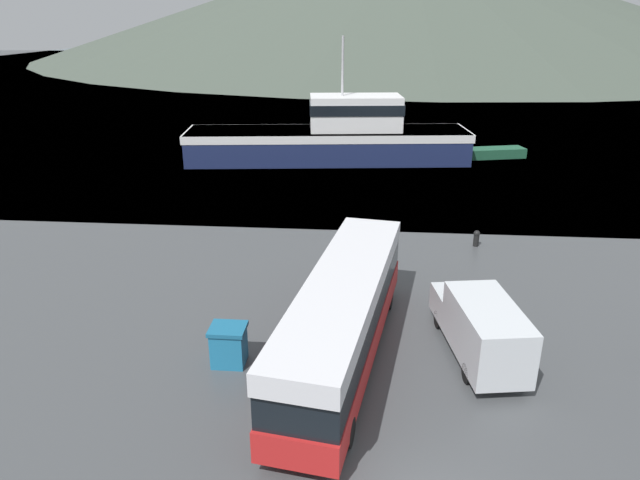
% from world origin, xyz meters
% --- Properties ---
extents(water_surface, '(240.00, 240.00, 0.00)m').
position_xyz_m(water_surface, '(0.00, 140.15, 0.00)').
color(water_surface, slate).
rests_on(water_surface, ground).
extents(tour_bus, '(4.39, 12.60, 3.30)m').
position_xyz_m(tour_bus, '(-2.57, 6.70, 1.86)').
color(tour_bus, red).
rests_on(tour_bus, ground).
extents(delivery_van, '(2.89, 6.21, 2.36)m').
position_xyz_m(delivery_van, '(2.35, 7.32, 1.25)').
color(delivery_van, silver).
rests_on(delivery_van, ground).
extents(fishing_boat, '(24.42, 8.21, 10.23)m').
position_xyz_m(fishing_boat, '(-4.92, 37.47, 2.07)').
color(fishing_boat, '#19234C').
rests_on(fishing_boat, water_surface).
extents(storage_bin, '(1.28, 1.12, 1.48)m').
position_xyz_m(storage_bin, '(-6.63, 6.11, 0.75)').
color(storage_bin, teal).
rests_on(storage_bin, ground).
extents(small_boat, '(7.60, 3.50, 0.84)m').
position_xyz_m(small_boat, '(8.25, 39.55, 0.42)').
color(small_boat, '#1E5138').
rests_on(small_boat, water_surface).
extents(mooring_bollard, '(0.35, 0.35, 0.89)m').
position_xyz_m(mooring_bollard, '(4.13, 18.33, 0.49)').
color(mooring_bollard, black).
rests_on(mooring_bollard, ground).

